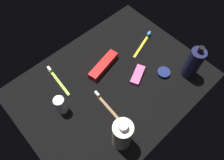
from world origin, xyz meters
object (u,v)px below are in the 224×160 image
toothbrush_lime (57,79)px  deodorant_stick (61,105)px  lotion_bottle (193,63)px  cream_tin_left (164,73)px  toothbrush_brown (107,105)px  snack_bar_pink (138,75)px  toothbrush_yellow (143,43)px  toothpaste_box_red (103,65)px  bodywash_bottle (122,135)px

toothbrush_lime → deodorant_stick: bearing=-115.9°
lotion_bottle → cream_tin_left: bearing=138.3°
toothbrush_brown → cream_tin_left: bearing=-10.7°
lotion_bottle → cream_tin_left: (-8.43, 7.51, -7.34)cm
lotion_bottle → toothbrush_brown: bearing=161.2°
toothbrush_brown → toothbrush_lime: (-7.97, 25.02, 0.00)cm
snack_bar_pink → toothbrush_yellow: bearing=10.9°
lotion_bottle → deodorant_stick: size_ratio=1.98×
toothpaste_box_red → snack_bar_pink: bearing=-71.2°
lotion_bottle → toothbrush_brown: (-38.76, 13.22, -7.54)cm
toothbrush_brown → deodorant_stick: bearing=142.5°
toothbrush_lime → bodywash_bottle: bearing=-86.8°
deodorant_stick → cream_tin_left: deodorant_stick is taller
deodorant_stick → cream_tin_left: bearing=-20.7°
snack_bar_pink → cream_tin_left: 12.10cm
deodorant_stick → snack_bar_pink: (35.34, -9.65, -3.98)cm
toothpaste_box_red → toothbrush_yellow: bearing=-18.9°
snack_bar_pink → toothbrush_lime: bearing=116.0°
snack_bar_pink → cream_tin_left: (9.63, -7.32, 0.05)cm
deodorant_stick → toothbrush_yellow: size_ratio=0.54×
bodywash_bottle → toothpaste_box_red: bodywash_bottle is taller
toothbrush_yellow → cream_tin_left: (-6.07, -18.59, 0.19)cm
cream_tin_left → toothbrush_brown: bearing=169.3°
lotion_bottle → deodorant_stick: bearing=155.4°
lotion_bottle → deodorant_stick: (-53.41, 24.47, -3.41)cm
lotion_bottle → snack_bar_pink: bearing=140.6°
cream_tin_left → toothbrush_lime: bearing=141.3°
toothbrush_brown → cream_tin_left: 30.86cm
toothbrush_brown → toothpaste_box_red: 20.00cm
toothbrush_yellow → snack_bar_pink: (-15.70, -11.27, 0.14)cm
deodorant_stick → cream_tin_left: 48.23cm
toothbrush_brown → cream_tin_left: size_ratio=3.05×
toothbrush_brown → cream_tin_left: toothbrush_brown is taller
lotion_bottle → cream_tin_left: lotion_bottle is taller
bodywash_bottle → toothbrush_brown: bodywash_bottle is taller
toothbrush_brown → toothbrush_yellow: (36.39, 12.88, 0.00)cm
lotion_bottle → deodorant_stick: lotion_bottle is taller
bodywash_bottle → toothpaste_box_red: bearing=59.6°
deodorant_stick → bodywash_bottle: bearing=-71.2°
bodywash_bottle → toothbrush_yellow: 51.11cm
lotion_bottle → toothpaste_box_red: 39.85cm
toothbrush_yellow → toothpaste_box_red: size_ratio=1.00×
snack_bar_pink → toothbrush_brown: bearing=159.6°
lotion_bottle → toothbrush_brown: lotion_bottle is taller
lotion_bottle → cream_tin_left: 13.47cm
toothpaste_box_red → deodorant_stick: bearing=177.6°
snack_bar_pink → deodorant_stick: bearing=139.9°
toothbrush_brown → toothpaste_box_red: (12.23, 15.79, 0.99)cm
lotion_bottle → bodywash_bottle: size_ratio=0.99×
bodywash_bottle → deodorant_stick: bearing=108.8°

